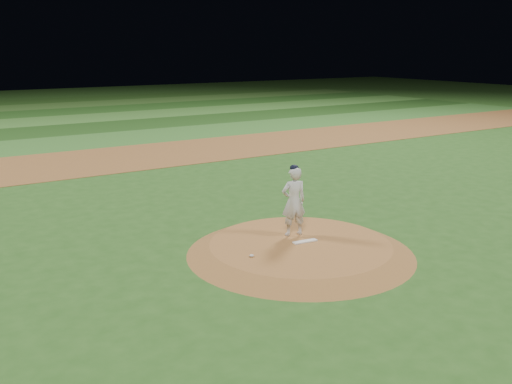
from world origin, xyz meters
TOP-DOWN VIEW (x-y plane):
  - ground at (0.00, 0.00)m, footprint 120.00×120.00m
  - infield_dirt_band at (0.00, 14.00)m, footprint 70.00×6.00m
  - outfield_stripe_0 at (0.00, 19.50)m, footprint 70.00×5.00m
  - outfield_stripe_1 at (0.00, 24.50)m, footprint 70.00×5.00m
  - outfield_stripe_2 at (0.00, 29.50)m, footprint 70.00×5.00m
  - outfield_stripe_3 at (0.00, 34.50)m, footprint 70.00×5.00m
  - outfield_stripe_4 at (0.00, 39.50)m, footprint 70.00×5.00m
  - pitchers_mound at (0.00, 0.00)m, footprint 5.50×5.50m
  - pitching_rubber at (0.15, 0.02)m, footprint 0.64×0.22m
  - rosin_bag at (-1.48, -0.14)m, footprint 0.10×0.10m
  - pitcher_on_mound at (0.23, 0.60)m, footprint 0.71×0.55m

SIDE VIEW (x-z plane):
  - ground at x=0.00m, z-range 0.00..0.00m
  - outfield_stripe_0 at x=0.00m, z-range 0.00..0.02m
  - outfield_stripe_1 at x=0.00m, z-range 0.00..0.02m
  - outfield_stripe_2 at x=0.00m, z-range 0.00..0.02m
  - outfield_stripe_3 at x=0.00m, z-range 0.00..0.02m
  - outfield_stripe_4 at x=0.00m, z-range 0.00..0.02m
  - infield_dirt_band at x=0.00m, z-range 0.00..0.02m
  - pitchers_mound at x=0.00m, z-range 0.00..0.25m
  - pitching_rubber at x=0.15m, z-range 0.25..0.28m
  - rosin_bag at x=-1.48m, z-range 0.25..0.31m
  - pitcher_on_mound at x=0.23m, z-range 0.23..2.04m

